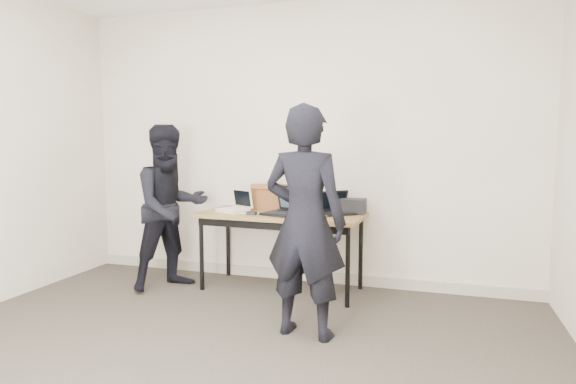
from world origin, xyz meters
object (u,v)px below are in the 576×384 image
at_px(person_typist, 305,222).
at_px(laptop_center, 286,208).
at_px(laptop_beige, 235,207).
at_px(person_observer, 170,207).
at_px(desk, 281,220).
at_px(leather_satchel, 271,196).
at_px(laptop_right, 338,209).
at_px(equipment_box, 353,206).

bearing_deg(person_typist, laptop_center, -57.97).
relative_size(laptop_center, person_typist, 0.25).
bearing_deg(laptop_center, laptop_beige, -164.05).
bearing_deg(person_observer, laptop_beige, -35.88).
xyz_separation_m(desk, laptop_center, (0.07, -0.05, 0.12)).
bearing_deg(laptop_center, leather_satchel, 150.18).
distance_m(laptop_center, laptop_right, 0.47).
height_order(laptop_right, person_observer, person_observer).
distance_m(desk, person_observer, 1.04).
xyz_separation_m(laptop_right, person_observer, (-1.52, -0.36, -0.00)).
distance_m(equipment_box, person_typist, 1.15).
bearing_deg(desk, person_typist, -59.89).
bearing_deg(equipment_box, laptop_beige, -168.63).
bearing_deg(laptop_beige, equipment_box, 37.61).
distance_m(desk, laptop_center, 0.14).
xyz_separation_m(desk, person_typist, (0.49, -0.95, 0.16)).
distance_m(laptop_beige, laptop_center, 0.51).
xyz_separation_m(laptop_center, laptop_right, (0.44, 0.18, -0.01)).
bearing_deg(leather_satchel, person_observer, -160.60).
relative_size(laptop_beige, leather_satchel, 0.89).
distance_m(laptop_beige, laptop_right, 0.96).
bearing_deg(laptop_right, leather_satchel, 131.71).
bearing_deg(desk, person_observer, -164.65).
relative_size(desk, laptop_center, 3.68).
height_order(laptop_beige, laptop_center, laptop_center).
height_order(desk, person_typist, person_typist).
xyz_separation_m(laptop_center, equipment_box, (0.57, 0.24, 0.01)).
relative_size(laptop_center, laptop_right, 1.07).
relative_size(desk, laptop_beige, 4.48).
bearing_deg(laptop_center, desk, 161.29).
relative_size(equipment_box, person_observer, 0.15).
bearing_deg(laptop_beige, person_typist, -18.52).
bearing_deg(leather_satchel, person_typist, -69.51).
height_order(laptop_center, person_observer, person_observer).
xyz_separation_m(desk, laptop_right, (0.50, 0.13, 0.11)).
height_order(laptop_beige, person_observer, person_observer).
bearing_deg(person_observer, equipment_box, -41.12).
height_order(desk, laptop_right, laptop_right).
xyz_separation_m(leather_satchel, person_observer, (-0.83, -0.45, -0.08)).
height_order(desk, leather_satchel, leather_satchel).
height_order(laptop_beige, laptop_right, laptop_beige).
relative_size(laptop_right, equipment_box, 1.68).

